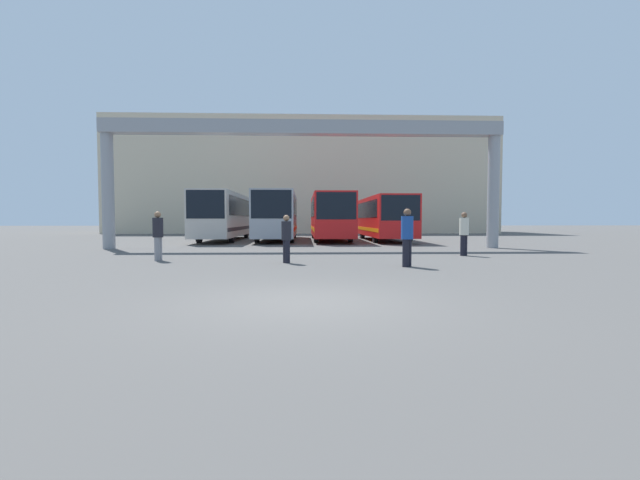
{
  "coord_description": "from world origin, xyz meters",
  "views": [
    {
      "loc": [
        -0.02,
        -7.74,
        1.51
      ],
      "look_at": [
        0.95,
        17.43,
        0.3
      ],
      "focal_mm": 24.0,
      "sensor_mm": 36.0,
      "label": 1
    }
  ],
  "objects_px": {
    "bus_slot_3": "(384,216)",
    "pedestrian_mid_left": "(407,236)",
    "pedestrian_near_center": "(464,233)",
    "bus_slot_2": "(330,215)",
    "pedestrian_near_right": "(286,238)",
    "pedestrian_far_center": "(158,235)",
    "bus_slot_0": "(225,214)",
    "bus_slot_1": "(278,214)"
  },
  "relations": [
    {
      "from": "bus_slot_0",
      "to": "pedestrian_near_center",
      "type": "relative_size",
      "value": 6.9
    },
    {
      "from": "bus_slot_3",
      "to": "pedestrian_mid_left",
      "type": "height_order",
      "value": "bus_slot_3"
    },
    {
      "from": "pedestrian_far_center",
      "to": "bus_slot_1",
      "type": "bearing_deg",
      "value": -4.89
    },
    {
      "from": "bus_slot_3",
      "to": "pedestrian_mid_left",
      "type": "bearing_deg",
      "value": -98.2
    },
    {
      "from": "bus_slot_1",
      "to": "pedestrian_near_right",
      "type": "xyz_separation_m",
      "value": [
        1.3,
        -16.42,
        -1.04
      ]
    },
    {
      "from": "bus_slot_1",
      "to": "pedestrian_mid_left",
      "type": "xyz_separation_m",
      "value": [
        5.19,
        -17.74,
        -0.94
      ]
    },
    {
      "from": "bus_slot_3",
      "to": "pedestrian_mid_left",
      "type": "xyz_separation_m",
      "value": [
        -2.46,
        -17.09,
        -0.79
      ]
    },
    {
      "from": "bus_slot_0",
      "to": "bus_slot_2",
      "type": "xyz_separation_m",
      "value": [
        7.65,
        -0.19,
        -0.06
      ]
    },
    {
      "from": "bus_slot_0",
      "to": "pedestrian_mid_left",
      "type": "bearing_deg",
      "value": -63.31
    },
    {
      "from": "bus_slot_1",
      "to": "bus_slot_0",
      "type": "bearing_deg",
      "value": 177.07
    },
    {
      "from": "bus_slot_3",
      "to": "pedestrian_near_right",
      "type": "xyz_separation_m",
      "value": [
        -6.36,
        -15.78,
        -0.89
      ]
    },
    {
      "from": "pedestrian_near_right",
      "to": "pedestrian_near_center",
      "type": "bearing_deg",
      "value": 84.49
    },
    {
      "from": "bus_slot_2",
      "to": "pedestrian_near_right",
      "type": "distance_m",
      "value": 16.65
    },
    {
      "from": "pedestrian_far_center",
      "to": "pedestrian_near_center",
      "type": "height_order",
      "value": "pedestrian_near_center"
    },
    {
      "from": "pedestrian_near_center",
      "to": "pedestrian_far_center",
      "type": "bearing_deg",
      "value": 148.13
    },
    {
      "from": "pedestrian_near_center",
      "to": "pedestrian_near_right",
      "type": "bearing_deg",
      "value": 160.61
    },
    {
      "from": "pedestrian_mid_left",
      "to": "pedestrian_near_center",
      "type": "relative_size",
      "value": 1.02
    },
    {
      "from": "bus_slot_3",
      "to": "pedestrian_near_right",
      "type": "relative_size",
      "value": 6.5
    },
    {
      "from": "pedestrian_near_center",
      "to": "pedestrian_mid_left",
      "type": "bearing_deg",
      "value": -169.83
    },
    {
      "from": "bus_slot_3",
      "to": "pedestrian_far_center",
      "type": "bearing_deg",
      "value": -126.92
    },
    {
      "from": "bus_slot_1",
      "to": "bus_slot_3",
      "type": "distance_m",
      "value": 7.68
    },
    {
      "from": "bus_slot_0",
      "to": "pedestrian_near_center",
      "type": "bearing_deg",
      "value": -48.26
    },
    {
      "from": "pedestrian_far_center",
      "to": "pedestrian_near_center",
      "type": "xyz_separation_m",
      "value": [
        12.0,
        1.7,
        0.0
      ]
    },
    {
      "from": "pedestrian_far_center",
      "to": "bus_slot_0",
      "type": "bearing_deg",
      "value": 9.13
    },
    {
      "from": "pedestrian_near_right",
      "to": "bus_slot_3",
      "type": "bearing_deg",
      "value": 131.98
    },
    {
      "from": "bus_slot_2",
      "to": "pedestrian_mid_left",
      "type": "height_order",
      "value": "bus_slot_2"
    },
    {
      "from": "pedestrian_near_right",
      "to": "pedestrian_mid_left",
      "type": "bearing_deg",
      "value": 45.25
    },
    {
      "from": "bus_slot_2",
      "to": "pedestrian_near_center",
      "type": "bearing_deg",
      "value": -70.91
    },
    {
      "from": "pedestrian_far_center",
      "to": "bus_slot_2",
      "type": "bearing_deg",
      "value": -17.55
    },
    {
      "from": "pedestrian_far_center",
      "to": "pedestrian_near_right",
      "type": "distance_m",
      "value": 4.84
    },
    {
      "from": "bus_slot_2",
      "to": "pedestrian_near_right",
      "type": "bearing_deg",
      "value": -98.75
    },
    {
      "from": "pedestrian_mid_left",
      "to": "pedestrian_near_right",
      "type": "height_order",
      "value": "pedestrian_mid_left"
    },
    {
      "from": "bus_slot_0",
      "to": "pedestrian_mid_left",
      "type": "distance_m",
      "value": 20.1
    },
    {
      "from": "bus_slot_1",
      "to": "bus_slot_2",
      "type": "bearing_deg",
      "value": 0.08
    },
    {
      "from": "pedestrian_far_center",
      "to": "bus_slot_3",
      "type": "bearing_deg",
      "value": -29.25
    },
    {
      "from": "pedestrian_near_center",
      "to": "bus_slot_2",
      "type": "bearing_deg",
      "value": 69.13
    },
    {
      "from": "bus_slot_3",
      "to": "pedestrian_far_center",
      "type": "distance_m",
      "value": 18.47
    },
    {
      "from": "bus_slot_0",
      "to": "bus_slot_2",
      "type": "relative_size",
      "value": 1.03
    },
    {
      "from": "bus_slot_1",
      "to": "pedestrian_mid_left",
      "type": "relative_size",
      "value": 6.54
    },
    {
      "from": "bus_slot_3",
      "to": "pedestrian_near_right",
      "type": "distance_m",
      "value": 17.03
    },
    {
      "from": "pedestrian_mid_left",
      "to": "bus_slot_2",
      "type": "bearing_deg",
      "value": 48.04
    },
    {
      "from": "pedestrian_far_center",
      "to": "pedestrian_near_right",
      "type": "height_order",
      "value": "pedestrian_far_center"
    }
  ]
}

